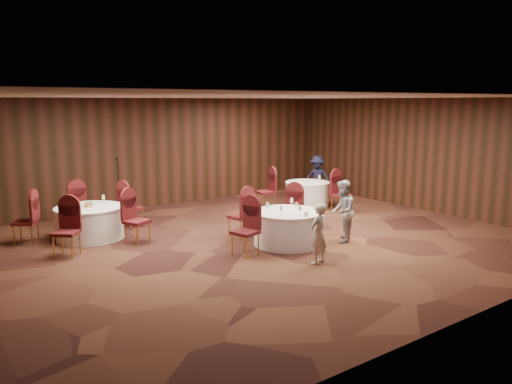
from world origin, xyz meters
TOP-DOWN VIEW (x-y plane):
  - ground at (0.00, 0.00)m, footprint 12.00×12.00m
  - room_shell at (0.00, 0.00)m, footprint 12.00×12.00m
  - table_main at (0.55, -0.51)m, footprint 1.50×1.50m
  - table_left at (-2.84, 2.49)m, footprint 1.54×1.54m
  - table_right at (3.57, 2.28)m, footprint 1.31×1.31m
  - chairs_main at (0.29, 0.07)m, footprint 2.87×1.85m
  - chairs_left at (-2.88, 2.50)m, footprint 3.12×3.05m
  - chairs_right at (3.11, 1.94)m, footprint 2.04×2.22m
  - tabletop_main at (0.70, -0.63)m, footprint 1.14×1.04m
  - tabletop_left at (-2.84, 2.48)m, footprint 0.75×0.77m
  - tabletop_right at (3.82, 2.03)m, footprint 0.08×0.08m
  - mic_stand at (-1.70, 3.66)m, footprint 0.24×0.24m
  - woman_a at (0.19, -1.88)m, footprint 0.48×0.37m
  - woman_b at (1.67, -1.05)m, footprint 0.86×0.84m
  - man_c at (4.62, 2.99)m, footprint 0.88×1.04m

SIDE VIEW (x-z plane):
  - ground at x=0.00m, z-range 0.00..0.00m
  - table_left at x=-2.84m, z-range 0.01..0.75m
  - table_main at x=0.55m, z-range 0.01..0.75m
  - table_right at x=3.57m, z-range 0.01..0.75m
  - mic_stand at x=-1.70m, z-range -0.34..1.33m
  - chairs_main at x=0.29m, z-range 0.00..1.00m
  - chairs_left at x=-2.88m, z-range 0.00..1.00m
  - chairs_right at x=3.11m, z-range 0.00..1.00m
  - woman_a at x=0.19m, z-range 0.00..1.18m
  - woman_b at x=1.67m, z-range 0.00..1.39m
  - man_c at x=4.62m, z-range 0.00..1.39m
  - tabletop_left at x=-2.84m, z-range 0.71..0.93m
  - tabletop_main at x=0.70m, z-range 0.74..0.95m
  - tabletop_right at x=3.82m, z-range 0.79..1.01m
  - room_shell at x=0.00m, z-range -4.04..7.96m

